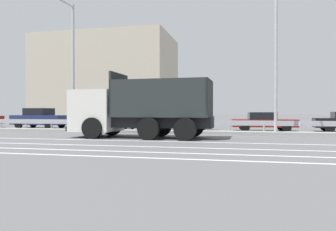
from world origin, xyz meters
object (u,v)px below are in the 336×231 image
Objects in this scene: dump_truck at (125,113)px; parked_car_2 at (40,118)px; parked_car_5 at (263,121)px; parked_car_3 at (110,119)px; median_road_sign at (95,112)px; parked_car_4 at (183,119)px; street_lamp_2 at (276,43)px; street_lamp_1 at (71,60)px.

dump_truck is 12.34m from parked_car_2.
dump_truck is 10.21m from parked_car_5.
parked_car_5 is (11.11, 0.00, -0.08)m from parked_car_3.
dump_truck is at bearing -49.95° from parked_car_5.
dump_truck is 5.05m from median_road_sign.
parked_car_4 is 5.50m from parked_car_5.
parked_car_3 is at bearing 161.47° from street_lamp_2.
street_lamp_1 is 5.58m from parked_car_3.
parked_car_3 is at bearing 29.15° from dump_truck.
median_road_sign is at bearing 44.11° from dump_truck.
street_lamp_2 reaches higher than parked_car_2.
parked_car_4 is at bearing -91.78° from parked_car_5.
parked_car_5 is (-0.46, 3.88, -4.51)m from street_lamp_2.
median_road_sign is 0.29× the size of street_lamp_1.
dump_truck is at bearing -156.81° from street_lamp_2.
median_road_sign is at bearing -170.11° from parked_car_3.
parked_car_5 is at bearing 96.72° from street_lamp_2.
parked_car_4 is at bearing 90.74° from parked_car_2.
parked_car_4 is (6.67, 3.55, -3.87)m from street_lamp_1.
street_lamp_2 is 8.22m from parked_car_4.
street_lamp_1 reaches higher than parked_car_3.
parked_car_4 is (5.21, 3.22, -0.50)m from median_road_sign.
median_road_sign reaches higher than parked_car_2.
street_lamp_2 is (12.62, -0.05, 0.51)m from street_lamp_1.
parked_car_5 is at bearing 18.11° from median_road_sign.
parked_car_4 is (-5.95, 3.60, -4.39)m from street_lamp_2.
dump_truck is at bearing 164.57° from parked_car_4.
parked_car_3 is 1.11× the size of parked_car_4.
median_road_sign is at bearing 178.05° from street_lamp_2.
parked_car_3 is (6.07, -0.12, -0.05)m from parked_car_2.
street_lamp_1 reaches higher than parked_car_4.
median_road_sign is 0.56× the size of parked_car_5.
median_road_sign is at bearing 12.84° from street_lamp_1.
dump_truck is 1.48× the size of parked_car_3.
parked_car_3 is at bearing 74.67° from street_lamp_1.
median_road_sign reaches higher than parked_car_4.
street_lamp_1 is 0.90× the size of street_lamp_2.
dump_truck is 1.62× the size of parked_car_2.
parked_car_4 is (1.75, 6.90, -0.47)m from dump_truck.
parked_car_3 is (1.05, 3.83, -3.91)m from street_lamp_1.
parked_car_2 is at bearing 167.24° from street_lamp_2.
parked_car_3 is at bearing 85.97° from parked_car_4.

